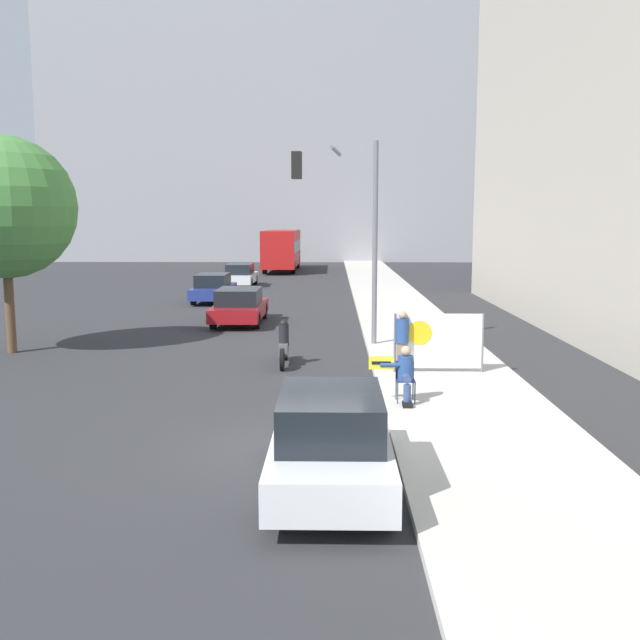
% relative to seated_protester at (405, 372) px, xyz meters
% --- Properties ---
extents(ground_plane, '(160.00, 160.00, 0.00)m').
position_rel_seated_protester_xyz_m(ground_plane, '(-2.23, -3.03, -0.79)').
color(ground_plane, '#303033').
extents(sidewalk_curb, '(3.64, 90.00, 0.14)m').
position_rel_seated_protester_xyz_m(sidewalk_curb, '(1.34, 11.97, -0.72)').
color(sidewalk_curb, beige).
rests_on(sidewalk_curb, ground_plane).
extents(building_backdrop_far, '(52.00, 12.00, 36.74)m').
position_rel_seated_protester_xyz_m(building_backdrop_far, '(-4.23, 60.72, 17.57)').
color(building_backdrop_far, '#99999E').
rests_on(building_backdrop_far, ground_plane).
extents(seated_protester, '(1.00, 0.77, 1.22)m').
position_rel_seated_protester_xyz_m(seated_protester, '(0.00, 0.00, 0.00)').
color(seated_protester, '#474C56').
rests_on(seated_protester, sidewalk_curb).
extents(jogger_on_sidewalk, '(0.34, 0.34, 1.60)m').
position_rel_seated_protester_xyz_m(jogger_on_sidewalk, '(0.23, 3.05, 0.15)').
color(jogger_on_sidewalk, '#756651').
rests_on(jogger_on_sidewalk, sidewalk_curb).
extents(protest_banner, '(2.31, 0.06, 1.52)m').
position_rel_seated_protester_xyz_m(protest_banner, '(1.16, 3.13, 0.15)').
color(protest_banner, slate).
rests_on(protest_banner, sidewalk_curb).
extents(traffic_light_pole, '(2.70, 2.46, 6.31)m').
position_rel_seated_protester_xyz_m(traffic_light_pole, '(-1.10, 7.54, 3.54)').
color(traffic_light_pole, slate).
rests_on(traffic_light_pole, sidewalk_curb).
extents(parked_car_curbside, '(1.74, 4.18, 1.52)m').
position_rel_seated_protester_xyz_m(parked_car_curbside, '(-1.57, -4.68, -0.05)').
color(parked_car_curbside, white).
rests_on(parked_car_curbside, ground_plane).
extents(car_on_road_nearest, '(1.86, 4.55, 1.39)m').
position_rel_seated_protester_xyz_m(car_on_road_nearest, '(-5.21, 12.71, -0.09)').
color(car_on_road_nearest, maroon).
rests_on(car_on_road_nearest, ground_plane).
extents(car_on_road_midblock, '(1.71, 4.62, 1.41)m').
position_rel_seated_protester_xyz_m(car_on_road_midblock, '(-7.50, 20.25, -0.09)').
color(car_on_road_midblock, navy).
rests_on(car_on_road_midblock, ground_plane).
extents(car_on_road_distant, '(1.73, 4.54, 1.40)m').
position_rel_seated_protester_xyz_m(car_on_road_distant, '(-7.23, 28.60, -0.09)').
color(car_on_road_distant, white).
rests_on(car_on_road_distant, ground_plane).
extents(city_bus_on_road, '(2.51, 10.45, 3.25)m').
position_rel_seated_protester_xyz_m(city_bus_on_road, '(-5.66, 42.43, 1.07)').
color(city_bus_on_road, red).
rests_on(city_bus_on_road, ground_plane).
extents(motorcycle_on_road, '(0.28, 2.10, 1.29)m').
position_rel_seated_protester_xyz_m(motorcycle_on_road, '(-2.91, 4.61, -0.24)').
color(motorcycle_on_road, '#565B60').
rests_on(motorcycle_on_road, ground_plane).
extents(street_tree_near_curb, '(4.25, 4.25, 6.53)m').
position_rel_seated_protester_xyz_m(street_tree_near_curb, '(-11.37, 6.36, 3.60)').
color(street_tree_near_curb, brown).
rests_on(street_tree_near_curb, ground_plane).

